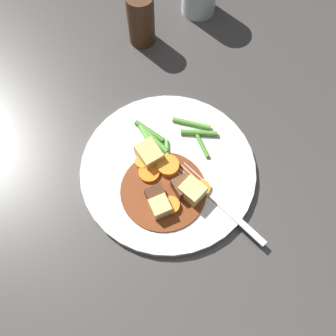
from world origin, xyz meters
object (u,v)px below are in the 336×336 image
(carrot_slice_4, at_px, (202,189))
(meat_chunk_0, at_px, (155,194))
(carrot_slice_0, at_px, (166,165))
(potato_chunk_2, at_px, (192,191))
(carrot_slice_3, at_px, (149,173))
(potato_chunk_0, at_px, (149,154))
(dinner_plate, at_px, (168,170))
(pepper_mill, at_px, (141,19))
(fork, at_px, (217,201))
(carrot_slice_2, at_px, (169,206))
(meat_chunk_1, at_px, (182,187))
(carrot_slice_1, at_px, (143,162))
(potato_chunk_1, at_px, (160,207))

(carrot_slice_4, height_order, meat_chunk_0, meat_chunk_0)
(carrot_slice_0, distance_m, potato_chunk_2, 0.06)
(carrot_slice_0, bearing_deg, carrot_slice_3, -66.75)
(carrot_slice_3, bearing_deg, potato_chunk_0, 176.85)
(dinner_plate, xyz_separation_m, meat_chunk_0, (0.05, -0.02, 0.02))
(meat_chunk_0, bearing_deg, pepper_mill, -178.19)
(dinner_plate, relative_size, fork, 1.96)
(carrot_slice_2, xyz_separation_m, pepper_mill, (-0.35, -0.03, 0.03))
(meat_chunk_0, distance_m, fork, 0.10)
(dinner_plate, xyz_separation_m, potato_chunk_0, (-0.02, -0.03, 0.02))
(carrot_slice_4, height_order, fork, carrot_slice_4)
(meat_chunk_1, bearing_deg, dinner_plate, -153.58)
(carrot_slice_0, height_order, meat_chunk_1, meat_chunk_1)
(meat_chunk_1, bearing_deg, fork, 67.66)
(potato_chunk_2, bearing_deg, fork, 71.13)
(carrot_slice_2, distance_m, fork, 0.07)
(potato_chunk_0, xyz_separation_m, meat_chunk_0, (0.07, 0.01, -0.00))
(dinner_plate, xyz_separation_m, meat_chunk_1, (0.04, 0.02, 0.02))
(meat_chunk_0, height_order, fork, meat_chunk_0)
(potato_chunk_0, distance_m, meat_chunk_1, 0.08)
(meat_chunk_0, bearing_deg, dinner_plate, 154.47)
(carrot_slice_3, bearing_deg, carrot_slice_0, 113.25)
(dinner_plate, relative_size, pepper_mill, 2.76)
(meat_chunk_0, bearing_deg, potato_chunk_0, -174.62)
(meat_chunk_1, bearing_deg, potato_chunk_0, -140.58)
(carrot_slice_1, xyz_separation_m, meat_chunk_1, (0.05, 0.06, 0.01))
(carrot_slice_0, relative_size, meat_chunk_1, 1.23)
(meat_chunk_1, bearing_deg, carrot_slice_4, 88.69)
(potato_chunk_0, relative_size, potato_chunk_1, 1.42)
(fork, bearing_deg, potato_chunk_2, -108.87)
(dinner_plate, xyz_separation_m, fork, (0.06, 0.07, 0.01))
(dinner_plate, relative_size, potato_chunk_1, 10.05)
(potato_chunk_0, bearing_deg, carrot_slice_3, -3.15)
(potato_chunk_0, distance_m, pepper_mill, 0.26)
(potato_chunk_2, xyz_separation_m, pepper_mill, (-0.33, -0.07, 0.02))
(dinner_plate, height_order, fork, fork)
(carrot_slice_1, height_order, pepper_mill, pepper_mill)
(potato_chunk_2, bearing_deg, carrot_slice_2, -63.28)
(carrot_slice_2, relative_size, meat_chunk_1, 0.97)
(carrot_slice_1, distance_m, fork, 0.13)
(dinner_plate, relative_size, potato_chunk_2, 8.27)
(dinner_plate, xyz_separation_m, carrot_slice_2, (0.07, -0.00, 0.01))
(dinner_plate, distance_m, potato_chunk_2, 0.06)
(carrot_slice_2, bearing_deg, carrot_slice_1, -153.43)
(pepper_mill, bearing_deg, carrot_slice_4, 14.39)
(carrot_slice_4, bearing_deg, meat_chunk_1, -91.31)
(carrot_slice_1, relative_size, pepper_mill, 0.24)
(carrot_slice_0, relative_size, carrot_slice_4, 1.35)
(potato_chunk_1, xyz_separation_m, meat_chunk_1, (-0.03, 0.04, 0.00))
(dinner_plate, distance_m, carrot_slice_2, 0.07)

